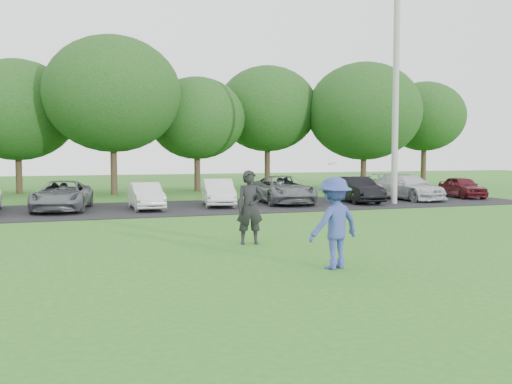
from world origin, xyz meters
TOP-DOWN VIEW (x-y plane):
  - ground at (0.00, 0.00)m, footprint 100.00×100.00m
  - parking_lot at (0.00, 13.00)m, footprint 32.00×6.50m
  - utility_pole at (9.41, 11.69)m, footprint 0.28×0.28m
  - frisbee_player at (0.35, -0.28)m, footprint 1.33×0.98m
  - camera_bystander at (-0.28, 3.16)m, footprint 0.75×0.55m
  - parked_cars at (-0.16, 13.21)m, footprint 30.27×4.83m
  - tree_row at (1.51, 22.76)m, footprint 42.39×9.85m

SIDE VIEW (x-z plane):
  - ground at x=0.00m, z-range 0.00..0.00m
  - parking_lot at x=0.00m, z-range 0.00..0.03m
  - parked_cars at x=-0.16m, z-range -0.01..1.24m
  - frisbee_player at x=0.35m, z-range -0.17..2.02m
  - camera_bystander at x=-0.28m, z-range 0.00..1.88m
  - utility_pole at x=9.41m, z-range 0.00..9.26m
  - tree_row at x=1.51m, z-range 0.59..9.23m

